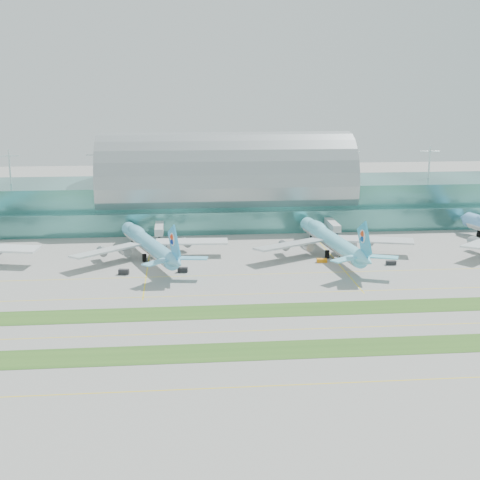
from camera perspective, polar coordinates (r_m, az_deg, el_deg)
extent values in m
plane|color=gray|center=(199.30, 1.47, -6.26)|extent=(700.00, 700.00, 0.00)
cube|color=#3D7A75|center=(322.05, -1.24, 3.32)|extent=(340.00, 42.00, 20.00)
cube|color=#3D7A75|center=(299.55, -0.90, 1.56)|extent=(340.00, 8.00, 10.00)
ellipsoid|color=#9EA5A8|center=(320.39, -1.24, 5.08)|extent=(340.00, 46.20, 16.17)
cylinder|color=white|center=(319.29, -1.25, 6.50)|extent=(0.80, 0.80, 16.00)
cube|color=#B2B7B7|center=(287.99, -6.89, 1.07)|extent=(3.50, 22.00, 3.00)
cylinder|color=black|center=(279.05, -6.92, -0.08)|extent=(1.00, 1.00, 4.00)
cube|color=#B2B7B7|center=(295.41, 7.81, 1.36)|extent=(3.50, 22.00, 3.00)
cylinder|color=black|center=(286.70, 8.23, 0.25)|extent=(1.00, 1.00, 4.00)
cube|color=#2D591E|center=(173.45, 2.57, -9.39)|extent=(420.00, 12.00, 0.08)
cube|color=#2D591E|center=(201.15, 1.40, -6.05)|extent=(420.00, 12.00, 0.08)
cube|color=yellow|center=(155.47, 3.59, -12.28)|extent=(420.00, 0.35, 0.01)
cube|color=yellow|center=(186.30, 1.98, -7.72)|extent=(420.00, 0.35, 0.01)
cube|color=yellow|center=(216.19, 0.91, -4.64)|extent=(420.00, 0.35, 0.01)
cube|color=yellow|center=(237.06, 0.34, -2.97)|extent=(420.00, 0.35, 0.01)
cylinder|color=#66BDE1|center=(259.15, -7.82, -0.33)|extent=(24.58, 57.18, 5.85)
ellipsoid|color=#66BDE1|center=(274.10, -8.82, 0.76)|extent=(11.04, 18.61, 4.17)
cone|color=#66BDE1|center=(288.72, -9.62, 1.06)|extent=(7.06, 6.36, 5.85)
cone|color=#66BDE1|center=(228.40, -5.45, -1.89)|extent=(8.02, 9.83, 5.55)
cube|color=silver|center=(253.36, -11.37, -0.89)|extent=(26.00, 23.92, 1.15)
cylinder|color=gray|center=(259.58, -10.70, -0.95)|extent=(4.72, 5.95, 3.21)
cube|color=silver|center=(262.63, -4.15, -0.13)|extent=(28.62, 8.56, 1.15)
cylinder|color=gray|center=(266.40, -5.38, -0.40)|extent=(4.72, 5.95, 3.21)
cube|color=#33A1E4|center=(228.62, -5.63, -0.34)|extent=(4.57, 11.90, 13.59)
cylinder|color=white|center=(229.15, -5.72, 0.06)|extent=(2.28, 4.56, 4.53)
cylinder|color=black|center=(280.96, -9.10, -0.18)|extent=(1.70, 1.70, 2.83)
cylinder|color=black|center=(255.97, -8.15, -1.52)|extent=(1.70, 1.70, 2.83)
cylinder|color=black|center=(257.52, -6.95, -1.39)|extent=(1.70, 1.70, 2.83)
cylinder|color=#6EDAF3|center=(264.11, 7.79, -0.01)|extent=(13.58, 61.28, 6.10)
ellipsoid|color=#6EDAF3|center=(279.39, 6.61, 1.14)|extent=(8.04, 19.11, 4.35)
cone|color=#6EDAF3|center=(294.35, 5.61, 1.48)|extent=(6.66, 5.63, 6.10)
cone|color=#6EDAF3|center=(232.87, 10.70, -1.69)|extent=(6.84, 9.50, 5.79)
cube|color=silver|center=(256.91, 4.23, -0.39)|extent=(29.39, 20.82, 1.20)
cylinder|color=#9A9EA2|center=(263.60, 4.82, -0.50)|extent=(3.99, 5.78, 3.34)
cube|color=silver|center=(268.97, 11.48, 0.01)|extent=(30.42, 14.75, 1.20)
cylinder|color=#9A9EA2|center=(272.47, 10.16, -0.20)|extent=(3.99, 5.78, 3.34)
cube|color=#2FA5D5|center=(233.08, 10.58, -0.09)|extent=(2.18, 12.90, 14.18)
cylinder|color=silver|center=(233.62, 10.50, 0.32)|extent=(1.46, 4.80, 4.72)
cylinder|color=black|center=(286.40, 6.18, 0.19)|extent=(1.77, 1.77, 2.95)
cylinder|color=black|center=(260.65, 7.45, -1.20)|extent=(1.77, 1.77, 2.95)
cylinder|color=black|center=(262.67, 8.66, -1.13)|extent=(1.77, 1.77, 2.95)
cone|color=#70B6F7|center=(317.38, 18.60, 1.78)|extent=(7.64, 6.80, 6.44)
cylinder|color=black|center=(310.83, 19.73, 0.54)|extent=(1.87, 1.87, 3.12)
cube|color=black|center=(240.72, -9.89, -2.69)|extent=(3.91, 2.48, 1.83)
cube|color=black|center=(240.59, -4.92, -2.55)|extent=(3.75, 2.31, 1.75)
cube|color=orange|center=(254.34, 7.00, -1.75)|extent=(3.91, 2.01, 1.41)
cube|color=black|center=(255.44, 12.76, -1.91)|extent=(3.86, 2.05, 1.53)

